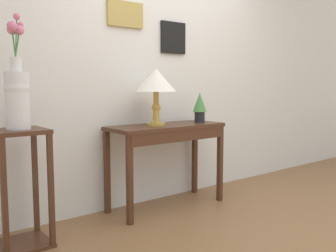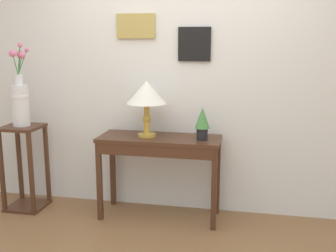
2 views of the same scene
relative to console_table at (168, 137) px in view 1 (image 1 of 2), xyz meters
The scene contains 7 objects.
ground_plane 1.34m from the console_table, 83.63° to the right, with size 12.00×12.00×0.01m, color brown.
back_wall_with_art 0.81m from the console_table, 68.84° to the left, with size 9.00×0.13×2.80m.
console_table is the anchor object (origin of this frame).
table_lamp 0.52m from the console_table, 168.63° to the left, with size 0.37×0.37×0.52m.
potted_plant_on_console 0.49m from the console_table, ahead, with size 0.13×0.13×0.29m.
pedestal_stand_left 1.38m from the console_table, behind, with size 0.36×0.36×0.84m.
flower_vase_tall 1.43m from the console_table, behind, with size 0.17×0.18×0.79m.
Camera 1 is at (-2.30, -1.58, 1.15)m, focal length 40.61 mm.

